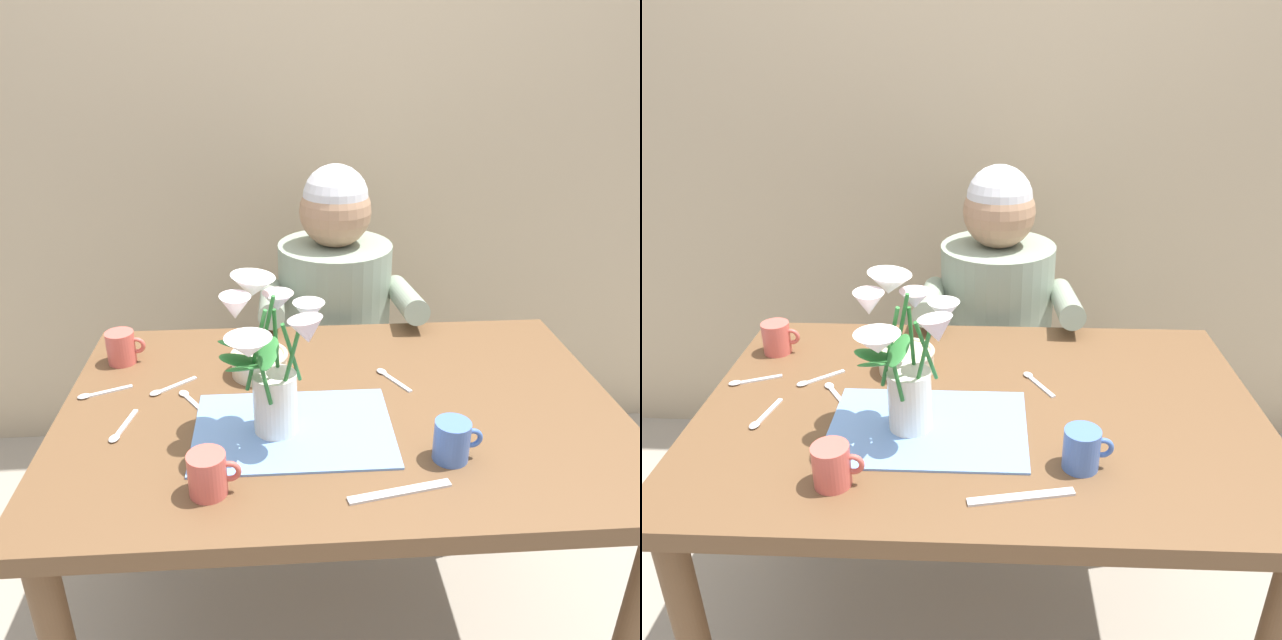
{
  "view_description": "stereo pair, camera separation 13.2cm",
  "coord_description": "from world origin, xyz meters",
  "views": [
    {
      "loc": [
        -0.12,
        -1.15,
        1.48
      ],
      "look_at": [
        -0.04,
        0.05,
        0.92
      ],
      "focal_mm": 35.22,
      "sensor_mm": 36.0,
      "label": 1
    },
    {
      "loc": [
        0.01,
        -1.15,
        1.48
      ],
      "look_at": [
        -0.04,
        0.05,
        0.92
      ],
      "focal_mm": 35.22,
      "sensor_mm": 36.0,
      "label": 2
    }
  ],
  "objects": [
    {
      "name": "striped_placemat",
      "position": [
        -0.11,
        -0.09,
        0.74
      ],
      "size": [
        0.4,
        0.28,
        0.0
      ],
      "primitive_type": "cube",
      "color": "#6B93D1",
      "rests_on": "dining_table"
    },
    {
      "name": "seated_person",
      "position": [
        0.04,
        0.62,
        0.56
      ],
      "size": [
        0.45,
        0.47,
        1.14
      ],
      "rotation": [
        0.0,
        0.0,
        -0.06
      ],
      "color": "#4C4C56",
      "rests_on": "ground_plane"
    },
    {
      "name": "spoon_0",
      "position": [
        0.12,
        0.11,
        0.74
      ],
      "size": [
        0.07,
        0.11,
        0.01
      ],
      "color": "silver",
      "rests_on": "dining_table"
    },
    {
      "name": "dinner_knife",
      "position": [
        0.08,
        -0.29,
        0.74
      ],
      "size": [
        0.19,
        0.05,
        0.0
      ],
      "primitive_type": "cube",
      "rotation": [
        0.0,
        0.0,
        0.2
      ],
      "color": "silver",
      "rests_on": "dining_table"
    },
    {
      "name": "flower_vase",
      "position": [
        -0.15,
        -0.1,
        0.92
      ],
      "size": [
        0.22,
        0.23,
        0.33
      ],
      "color": "silver",
      "rests_on": "dining_table"
    },
    {
      "name": "tea_cup",
      "position": [
        0.19,
        -0.2,
        0.78
      ],
      "size": [
        0.09,
        0.07,
        0.08
      ],
      "color": "#476BB7",
      "rests_on": "dining_table"
    },
    {
      "name": "spoon_2",
      "position": [
        -0.54,
        0.08,
        0.74
      ],
      "size": [
        0.12,
        0.06,
        0.01
      ],
      "color": "silver",
      "rests_on": "dining_table"
    },
    {
      "name": "dining_table",
      "position": [
        0.0,
        0.0,
        0.64
      ],
      "size": [
        1.2,
        0.8,
        0.74
      ],
      "color": "brown",
      "rests_on": "ground_plane"
    },
    {
      "name": "coffee_cup",
      "position": [
        -0.26,
        -0.27,
        0.78
      ],
      "size": [
        0.09,
        0.07,
        0.08
      ],
      "color": "#CC564C",
      "rests_on": "dining_table"
    },
    {
      "name": "spoon_4",
      "position": [
        -0.33,
        0.04,
        0.74
      ],
      "size": [
        0.08,
        0.11,
        0.01
      ],
      "color": "silver",
      "rests_on": "dining_table"
    },
    {
      "name": "ceramic_bowl",
      "position": [
        -0.18,
        0.15,
        0.77
      ],
      "size": [
        0.14,
        0.14,
        0.06
      ],
      "color": "beige",
      "rests_on": "dining_table"
    },
    {
      "name": "spoon_3",
      "position": [
        -0.45,
        -0.07,
        0.74
      ],
      "size": [
        0.04,
        0.12,
        0.01
      ],
      "color": "silver",
      "rests_on": "dining_table"
    },
    {
      "name": "spoon_1",
      "position": [
        -0.39,
        0.09,
        0.74
      ],
      "size": [
        0.1,
        0.09,
        0.01
      ],
      "color": "silver",
      "rests_on": "dining_table"
    },
    {
      "name": "ceramic_mug",
      "position": [
        -0.51,
        0.23,
        0.78
      ],
      "size": [
        0.09,
        0.07,
        0.08
      ],
      "color": "#CC564C",
      "rests_on": "dining_table"
    },
    {
      "name": "wood_panel_backdrop",
      "position": [
        0.0,
        1.05,
        1.25
      ],
      "size": [
        4.0,
        0.1,
        2.5
      ],
      "primitive_type": "cube",
      "color": "tan",
      "rests_on": "ground_plane"
    }
  ]
}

